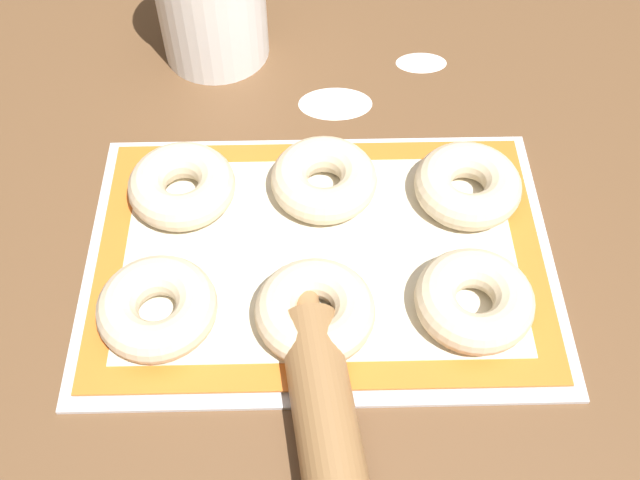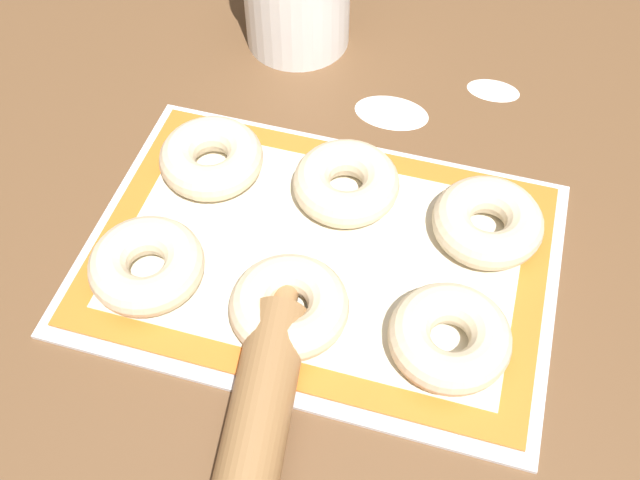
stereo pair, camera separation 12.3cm
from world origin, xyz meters
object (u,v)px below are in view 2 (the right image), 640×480
(bagel_front_center, at_px, (289,306))
(bagel_back_left, at_px, (211,158))
(bagel_back_center, at_px, (346,183))
(baking_tray, at_px, (320,256))
(bagel_front_right, at_px, (450,337))
(bagel_front_left, at_px, (147,265))
(bagel_back_right, at_px, (488,222))

(bagel_front_center, xyz_separation_m, bagel_back_left, (-0.13, 0.14, 0.00))
(bagel_back_center, bearing_deg, baking_tray, -94.11)
(bagel_front_center, xyz_separation_m, bagel_front_right, (0.14, 0.01, 0.00))
(baking_tray, xyz_separation_m, bagel_back_left, (-0.13, 0.07, 0.03))
(bagel_front_left, distance_m, bagel_front_center, 0.14)
(bagel_front_right, distance_m, bagel_back_right, 0.13)
(baking_tray, distance_m, bagel_front_center, 0.08)
(bagel_back_center, relative_size, bagel_back_right, 1.00)
(bagel_front_right, bearing_deg, baking_tray, 152.78)
(bagel_back_right, bearing_deg, bagel_front_left, -155.06)
(baking_tray, bearing_deg, bagel_front_left, -153.70)
(bagel_front_left, relative_size, bagel_front_right, 1.00)
(bagel_front_left, distance_m, bagel_front_right, 0.27)
(bagel_front_center, height_order, bagel_back_center, same)
(bagel_back_left, bearing_deg, bagel_front_center, -48.75)
(bagel_back_center, height_order, bagel_back_right, same)
(bagel_front_left, relative_size, bagel_front_center, 1.00)
(bagel_front_center, bearing_deg, bagel_back_right, 42.69)
(baking_tray, xyz_separation_m, bagel_front_left, (-0.14, -0.07, 0.03))
(bagel_front_right, distance_m, bagel_back_center, 0.19)
(bagel_back_center, bearing_deg, bagel_front_left, -135.62)
(bagel_back_left, height_order, bagel_back_right, same)
(bagel_front_right, xyz_separation_m, bagel_back_right, (0.01, 0.13, 0.00))
(bagel_back_center, bearing_deg, bagel_front_center, -94.31)
(bagel_back_left, relative_size, bagel_back_right, 1.00)
(bagel_back_center, bearing_deg, bagel_back_right, -4.32)
(bagel_front_right, bearing_deg, bagel_back_left, 152.73)
(bagel_front_center, bearing_deg, bagel_front_right, 3.29)
(bagel_front_left, xyz_separation_m, bagel_back_center, (0.15, 0.14, 0.00))
(bagel_front_left, bearing_deg, bagel_front_right, 0.40)
(baking_tray, distance_m, bagel_back_right, 0.16)
(bagel_front_left, height_order, bagel_back_right, same)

